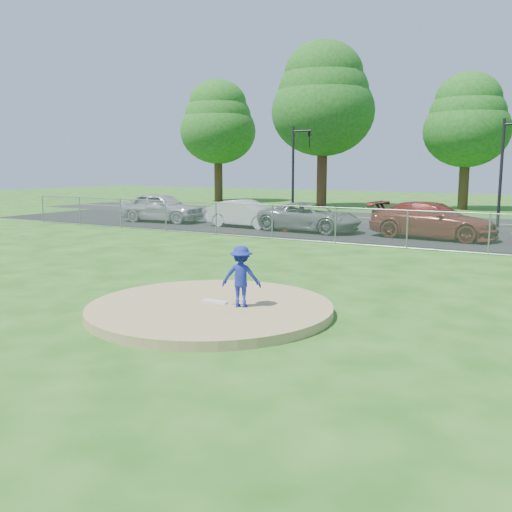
{
  "coord_description": "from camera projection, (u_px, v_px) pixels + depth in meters",
  "views": [
    {
      "loc": [
        7.03,
        -10.06,
        3.22
      ],
      "look_at": [
        0.0,
        2.0,
        1.0
      ],
      "focal_mm": 40.0,
      "sensor_mm": 36.0,
      "label": 1
    }
  ],
  "objects": [
    {
      "name": "pitcher",
      "position": [
        241.0,
        276.0,
        12.25
      ],
      "size": [
        0.98,
        0.76,
        1.33
      ],
      "primitive_type": "imported",
      "rotation": [
        0.0,
        0.0,
        3.5
      ],
      "color": "navy",
      "rests_on": "pitchers_mound"
    },
    {
      "name": "parked_car_darkred",
      "position": [
        433.0,
        220.0,
        25.29
      ],
      "size": [
        5.72,
        2.7,
        1.61
      ],
      "primitive_type": "imported",
      "rotation": [
        0.0,
        0.0,
        1.49
      ],
      "color": "maroon",
      "rests_on": "parking_lot"
    },
    {
      "name": "chain_link_fence",
      "position": [
        382.0,
        228.0,
        22.7
      ],
      "size": [
        40.0,
        0.06,
        1.5
      ],
      "primitive_type": "cube",
      "color": "gray",
      "rests_on": "ground"
    },
    {
      "name": "parked_car_gray",
      "position": [
        310.0,
        217.0,
        28.0
      ],
      "size": [
        5.23,
        2.65,
        1.42
      ],
      "primitive_type": "imported",
      "rotation": [
        0.0,
        0.0,
        1.51
      ],
      "color": "slate",
      "rests_on": "parking_lot"
    },
    {
      "name": "traffic_signal_left",
      "position": [
        296.0,
        163.0,
        35.18
      ],
      "size": [
        1.28,
        0.2,
        5.6
      ],
      "color": "black",
      "rests_on": "ground"
    },
    {
      "name": "parked_car_white",
      "position": [
        246.0,
        214.0,
        29.87
      ],
      "size": [
        4.37,
        1.74,
        1.41
      ],
      "primitive_type": "imported",
      "rotation": [
        0.0,
        0.0,
        1.51
      ],
      "color": "silver",
      "rests_on": "parking_lot"
    },
    {
      "name": "street",
      "position": [
        447.0,
        222.0,
        33.06
      ],
      "size": [
        60.0,
        7.0,
        0.01
      ],
      "primitive_type": "cube",
      "color": "black",
      "rests_on": "ground"
    },
    {
      "name": "ground",
      "position": [
        365.0,
        253.0,
        21.12
      ],
      "size": [
        120.0,
        120.0,
        0.0
      ],
      "primitive_type": "plane",
      "color": "#1C5011",
      "rests_on": "ground"
    },
    {
      "name": "tree_left",
      "position": [
        323.0,
        99.0,
        43.21
      ],
      "size": [
        7.84,
        7.84,
        12.53
      ],
      "color": "#3A2115",
      "rests_on": "ground"
    },
    {
      "name": "pitching_rubber",
      "position": [
        215.0,
        301.0,
        12.72
      ],
      "size": [
        0.6,
        0.15,
        0.04
      ],
      "primitive_type": "cube",
      "color": "white",
      "rests_on": "pitchers_mound"
    },
    {
      "name": "traffic_cone",
      "position": [
        286.0,
        224.0,
        28.02
      ],
      "size": [
        0.38,
        0.38,
        0.74
      ],
      "primitive_type": "cone",
      "color": "#FC4D0D",
      "rests_on": "parking_lot"
    },
    {
      "name": "tree_far_left",
      "position": [
        218.0,
        122.0,
        50.57
      ],
      "size": [
        6.72,
        6.72,
        10.74
      ],
      "color": "#382514",
      "rests_on": "ground"
    },
    {
      "name": "tree_center",
      "position": [
        467.0,
        120.0,
        41.07
      ],
      "size": [
        6.16,
        6.16,
        9.84
      ],
      "color": "#392814",
      "rests_on": "ground"
    },
    {
      "name": "parked_car_silver",
      "position": [
        161.0,
        207.0,
        32.71
      ],
      "size": [
        5.1,
        2.48,
        1.68
      ],
      "primitive_type": "imported",
      "rotation": [
        0.0,
        0.0,
        1.67
      ],
      "color": "#A6A6AB",
      "rests_on": "parking_lot"
    },
    {
      "name": "parking_lot",
      "position": [
        412.0,
        235.0,
        26.66
      ],
      "size": [
        50.0,
        8.0,
        0.01
      ],
      "primitive_type": "cube",
      "color": "black",
      "rests_on": "ground"
    },
    {
      "name": "pitchers_mound",
      "position": [
        210.0,
        309.0,
        12.57
      ],
      "size": [
        5.4,
        5.4,
        0.2
      ],
      "primitive_type": "cylinder",
      "color": "#9B8255",
      "rests_on": "ground"
    }
  ]
}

